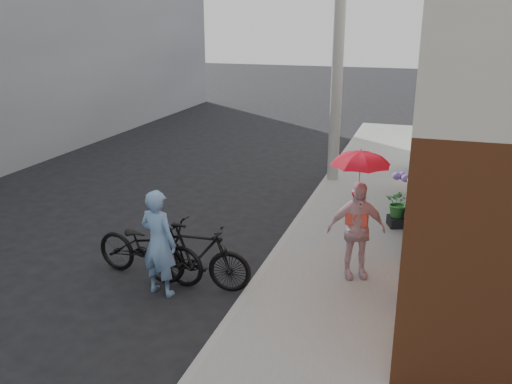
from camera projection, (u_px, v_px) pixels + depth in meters
The scene contains 11 objects.
ground at pixel (202, 278), 8.98m from camera, with size 80.00×80.00×0.00m, color black.
sidewalk at pixel (347, 244), 10.16m from camera, with size 2.20×24.00×0.12m, color gray.
curb at pixel (287, 237), 10.50m from camera, with size 0.12×24.00×0.12m, color #9E9E99.
utility_pole at pixel (338, 44), 13.01m from camera, with size 0.28×0.28×7.00m, color #9E9E99.
officer at pixel (158, 243), 8.24m from camera, with size 0.62×0.41×1.69m, color #6A90BC.
bike_left at pixel (149, 247), 8.85m from camera, with size 0.71×2.03×1.07m, color black.
bike_right at pixel (196, 257), 8.50m from camera, with size 0.50×1.79×1.07m, color black.
kimono_woman at pixel (356, 230), 8.55m from camera, with size 0.93×0.39×1.59m, color beige.
parasol at pixel (361, 158), 8.18m from camera, with size 0.88×0.88×0.78m, color red.
planter at pixel (398, 221), 10.84m from camera, with size 0.37×0.37×0.20m, color black.
potted_plant at pixel (399, 203), 10.72m from camera, with size 0.53×0.46×0.59m, color #28652A.
Camera 1 is at (3.35, -7.43, 4.14)m, focal length 38.00 mm.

